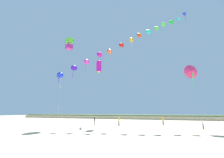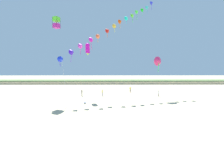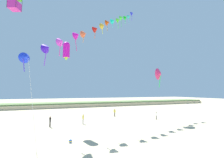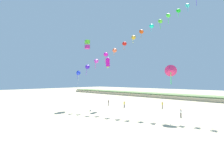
{
  "view_description": "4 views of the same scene",
  "coord_description": "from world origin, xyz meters",
  "px_view_note": "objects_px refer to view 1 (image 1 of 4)",
  "views": [
    {
      "loc": [
        8.62,
        -13.19,
        2.56
      ],
      "look_at": [
        -0.19,
        8.64,
        7.79
      ],
      "focal_mm": 24.0,
      "sensor_mm": 36.0,
      "label": 1
    },
    {
      "loc": [
        0.71,
        -22.63,
        7.13
      ],
      "look_at": [
        1.0,
        12.63,
        4.53
      ],
      "focal_mm": 24.0,
      "sensor_mm": 36.0,
      "label": 2
    },
    {
      "loc": [
        -6.25,
        -10.32,
        5.42
      ],
      "look_at": [
        2.92,
        13.29,
        7.6
      ],
      "focal_mm": 24.0,
      "sensor_mm": 36.0,
      "label": 3
    },
    {
      "loc": [
        21.61,
        -15.52,
        6.73
      ],
      "look_at": [
        0.65,
        8.27,
        7.25
      ],
      "focal_mm": 24.0,
      "sensor_mm": 36.0,
      "label": 4
    }
  ],
  "objects_px": {
    "person_far_left": "(163,120)",
    "large_kite_mid_trail": "(99,66)",
    "large_kite_high_solo": "(69,44)",
    "person_near_left": "(119,121)",
    "large_kite_low_lead": "(192,71)",
    "person_mid_center": "(203,123)",
    "person_near_right": "(95,120)",
    "beach_ball": "(80,129)"
  },
  "relations": [
    {
      "from": "beach_ball",
      "to": "person_near_left",
      "type": "bearing_deg",
      "value": 71.54
    },
    {
      "from": "person_near_right",
      "to": "large_kite_low_lead",
      "type": "height_order",
      "value": "large_kite_low_lead"
    },
    {
      "from": "person_near_left",
      "to": "person_near_right",
      "type": "bearing_deg",
      "value": -175.74
    },
    {
      "from": "person_mid_center",
      "to": "beach_ball",
      "type": "bearing_deg",
      "value": -155.69
    },
    {
      "from": "beach_ball",
      "to": "person_near_right",
      "type": "bearing_deg",
      "value": 104.65
    },
    {
      "from": "person_mid_center",
      "to": "large_kite_low_lead",
      "type": "height_order",
      "value": "large_kite_low_lead"
    },
    {
      "from": "large_kite_high_solo",
      "to": "large_kite_mid_trail",
      "type": "bearing_deg",
      "value": 11.71
    },
    {
      "from": "person_mid_center",
      "to": "large_kite_high_solo",
      "type": "height_order",
      "value": "large_kite_high_solo"
    },
    {
      "from": "person_far_left",
      "to": "large_kite_mid_trail",
      "type": "relative_size",
      "value": 0.6
    },
    {
      "from": "person_near_right",
      "to": "person_far_left",
      "type": "bearing_deg",
      "value": 23.1
    },
    {
      "from": "large_kite_mid_trail",
      "to": "beach_ball",
      "type": "bearing_deg",
      "value": -87.63
    },
    {
      "from": "large_kite_low_lead",
      "to": "large_kite_mid_trail",
      "type": "bearing_deg",
      "value": 177.24
    },
    {
      "from": "person_mid_center",
      "to": "large_kite_mid_trail",
      "type": "distance_m",
      "value": 20.47
    },
    {
      "from": "large_kite_high_solo",
      "to": "beach_ball",
      "type": "xyz_separation_m",
      "value": [
        6.87,
        -4.67,
        -16.95
      ]
    },
    {
      "from": "person_near_left",
      "to": "person_far_left",
      "type": "bearing_deg",
      "value": 33.28
    },
    {
      "from": "person_near_left",
      "to": "large_kite_high_solo",
      "type": "relative_size",
      "value": 0.69
    },
    {
      "from": "person_near_right",
      "to": "large_kite_low_lead",
      "type": "distance_m",
      "value": 20.2
    },
    {
      "from": "person_near_left",
      "to": "person_near_right",
      "type": "height_order",
      "value": "person_near_left"
    },
    {
      "from": "person_far_left",
      "to": "large_kite_high_solo",
      "type": "height_order",
      "value": "large_kite_high_solo"
    },
    {
      "from": "large_kite_low_lead",
      "to": "beach_ball",
      "type": "distance_m",
      "value": 19.01
    },
    {
      "from": "person_far_left",
      "to": "beach_ball",
      "type": "relative_size",
      "value": 4.71
    },
    {
      "from": "beach_ball",
      "to": "person_mid_center",
      "type": "bearing_deg",
      "value": 24.31
    },
    {
      "from": "large_kite_low_lead",
      "to": "beach_ball",
      "type": "height_order",
      "value": "large_kite_low_lead"
    },
    {
      "from": "beach_ball",
      "to": "person_far_left",
      "type": "bearing_deg",
      "value": 52.27
    },
    {
      "from": "large_kite_high_solo",
      "to": "person_near_left",
      "type": "bearing_deg",
      "value": 22.96
    },
    {
      "from": "person_far_left",
      "to": "beach_ball",
      "type": "xyz_separation_m",
      "value": [
        -10.83,
        -14.0,
        -0.81
      ]
    },
    {
      "from": "person_near_left",
      "to": "person_near_right",
      "type": "distance_m",
      "value": 5.17
    },
    {
      "from": "person_near_left",
      "to": "large_kite_low_lead",
      "type": "xyz_separation_m",
      "value": [
        13.22,
        -3.58,
        7.75
      ]
    },
    {
      "from": "person_mid_center",
      "to": "person_far_left",
      "type": "height_order",
      "value": "person_far_left"
    },
    {
      "from": "person_near_right",
      "to": "person_mid_center",
      "type": "xyz_separation_m",
      "value": [
        19.29,
        -0.72,
        -0.08
      ]
    },
    {
      "from": "large_kite_low_lead",
      "to": "large_kite_mid_trail",
      "type": "distance_m",
      "value": 16.69
    },
    {
      "from": "person_mid_center",
      "to": "large_kite_high_solo",
      "type": "distance_m",
      "value": 29.12
    },
    {
      "from": "person_far_left",
      "to": "large_kite_high_solo",
      "type": "distance_m",
      "value": 25.71
    },
    {
      "from": "large_kite_mid_trail",
      "to": "large_kite_low_lead",
      "type": "bearing_deg",
      "value": -2.76
    },
    {
      "from": "large_kite_mid_trail",
      "to": "large_kite_high_solo",
      "type": "relative_size",
      "value": 1.18
    },
    {
      "from": "large_kite_mid_trail",
      "to": "large_kite_high_solo",
      "type": "bearing_deg",
      "value": -168.29
    },
    {
      "from": "person_far_left",
      "to": "beach_ball",
      "type": "bearing_deg",
      "value": -127.73
    },
    {
      "from": "person_mid_center",
      "to": "beach_ball",
      "type": "relative_size",
      "value": 4.13
    },
    {
      "from": "large_kite_low_lead",
      "to": "large_kite_high_solo",
      "type": "height_order",
      "value": "large_kite_high_solo"
    },
    {
      "from": "person_near_right",
      "to": "large_kite_mid_trail",
      "type": "xyz_separation_m",
      "value": [
        1.96,
        -2.4,
        10.68
      ]
    },
    {
      "from": "large_kite_low_lead",
      "to": "person_far_left",
      "type": "bearing_deg",
      "value": 121.33
    },
    {
      "from": "large_kite_mid_trail",
      "to": "beach_ball",
      "type": "relative_size",
      "value": 7.84
    }
  ]
}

